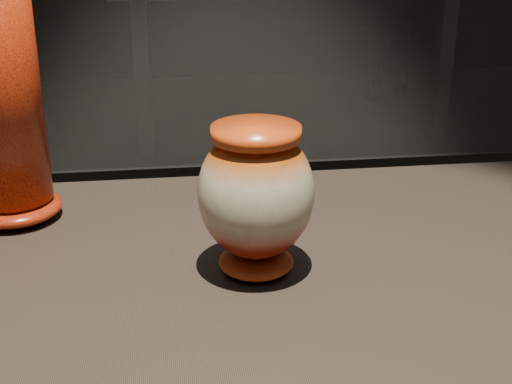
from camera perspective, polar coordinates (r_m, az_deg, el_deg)
main_vase at (r=0.85m, az=0.00°, el=-0.21°), size 0.18×0.18×0.19m
back_shelf at (r=4.18m, az=2.80°, el=12.83°), size 2.00×0.60×0.90m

